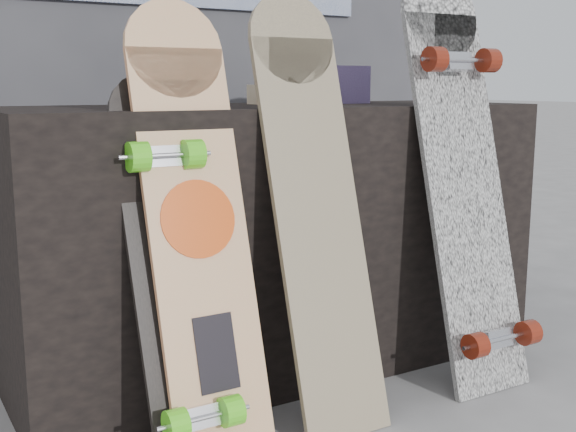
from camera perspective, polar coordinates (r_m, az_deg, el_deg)
ground at (r=1.96m, az=6.38°, el=-15.82°), size 60.00×60.00×0.00m
vendor_table at (r=2.22m, az=-1.17°, el=-1.61°), size 1.60×0.60×0.80m
booth at (r=2.95m, az=-9.62°, el=14.89°), size 2.40×0.22×2.20m
merch_box_purple at (r=2.04m, az=-8.97°, el=9.93°), size 0.18×0.12×0.10m
merch_box_small at (r=2.42m, az=4.18°, el=10.31°), size 0.14×0.14×0.12m
merch_box_flat at (r=2.31m, az=-0.24°, el=9.59°), size 0.22×0.10×0.06m
longboard_geisha at (r=1.71m, az=-7.28°, el=0.26°), size 0.25×0.32×1.07m
longboard_celtic at (r=1.83m, az=2.12°, el=1.62°), size 0.24×0.34×1.10m
longboard_cascadia at (r=2.14m, az=13.71°, el=3.68°), size 0.27×0.38×1.20m
skateboard_dark at (r=1.70m, az=-9.03°, el=-3.48°), size 0.20×0.36×0.89m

